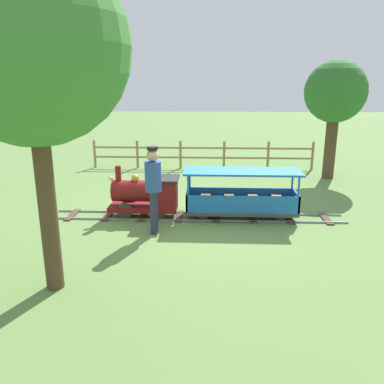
% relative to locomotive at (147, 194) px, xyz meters
% --- Properties ---
extents(ground_plane, '(60.00, 60.00, 0.00)m').
position_rel_locomotive_xyz_m(ground_plane, '(0.00, -1.02, -0.48)').
color(ground_plane, '#608442').
extents(track, '(0.70, 6.05, 0.04)m').
position_rel_locomotive_xyz_m(track, '(0.00, -1.04, -0.47)').
color(track, gray).
rests_on(track, ground_plane).
extents(locomotive, '(0.66, 1.45, 1.04)m').
position_rel_locomotive_xyz_m(locomotive, '(0.00, 0.00, 0.00)').
color(locomotive, maroon).
rests_on(locomotive, ground_plane).
extents(passenger_car, '(0.76, 2.35, 0.97)m').
position_rel_locomotive_xyz_m(passenger_car, '(0.00, -1.94, -0.06)').
color(passenger_car, '#3F3F3F').
rests_on(passenger_car, ground_plane).
extents(conductor_person, '(0.30, 0.30, 1.62)m').
position_rel_locomotive_xyz_m(conductor_person, '(-0.85, -0.26, 0.47)').
color(conductor_person, '#282D47').
rests_on(conductor_person, ground_plane).
extents(oak_tree_near, '(2.36, 2.36, 4.31)m').
position_rel_locomotive_xyz_m(oak_tree_near, '(-2.95, 0.82, 2.63)').
color(oak_tree_near, '#4C3823').
rests_on(oak_tree_near, ground_plane).
extents(oak_tree_far, '(1.71, 1.71, 3.32)m').
position_rel_locomotive_xyz_m(oak_tree_far, '(3.67, -4.75, 1.92)').
color(oak_tree_far, '#4C3823').
rests_on(oak_tree_far, ground_plane).
extents(fence_section, '(0.08, 7.13, 0.90)m').
position_rel_locomotive_xyz_m(fence_section, '(4.80, -1.04, -0.00)').
color(fence_section, '#93754C').
rests_on(fence_section, ground_plane).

